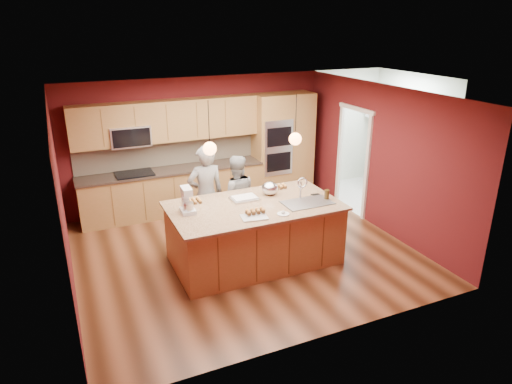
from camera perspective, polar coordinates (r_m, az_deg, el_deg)
name	(u,v)px	position (r m, az deg, el deg)	size (l,w,h in m)	color
floor	(244,251)	(7.96, -1.50, -7.44)	(5.50, 5.50, 0.00)	#432211
ceiling	(242,94)	(7.10, -1.71, 12.15)	(5.50, 5.50, 0.00)	white
wall_back	(198,143)	(9.69, -7.30, 6.16)	(5.50, 5.50, 0.00)	#541316
wall_front	(326,242)	(5.37, 8.71, -6.15)	(5.50, 5.50, 0.00)	#541316
wall_left	(62,204)	(6.93, -23.12, -1.35)	(5.00, 5.00, 0.00)	#541316
wall_right	(380,158)	(8.79, 15.24, 4.09)	(5.00, 5.00, 0.00)	#541316
cabinet_run	(170,166)	(9.38, -10.71, 3.16)	(3.74, 0.64, 2.30)	olive
oven_column	(283,146)	(10.13, 3.34, 5.77)	(1.30, 0.62, 2.30)	olive
doorway_trim	(353,162)	(9.47, 11.98, 3.64)	(0.08, 1.11, 2.20)	white
laundry_room	(407,109)	(10.57, 18.36, 9.83)	(2.60, 2.70, 2.70)	beige
pendant_left	(210,148)	(6.70, -5.81, 5.46)	(0.20, 0.20, 0.80)	black
pendant_right	(295,139)	(7.25, 4.93, 6.66)	(0.20, 0.20, 0.80)	black
island	(255,232)	(7.46, -0.09, -5.07)	(2.71, 1.52, 1.38)	olive
person_left	(206,195)	(8.03, -6.28, -0.36)	(0.65, 0.43, 1.78)	black
person_right	(236,197)	(8.24, -2.51, -0.57)	(0.75, 0.58, 1.53)	gray
stand_mixer	(187,202)	(6.99, -8.61, -1.23)	(0.22, 0.30, 0.40)	silver
sheet_cake	(244,198)	(7.47, -1.46, -0.78)	(0.44, 0.33, 0.05)	silver
cooling_rack	(254,217)	(6.79, -0.24, -3.15)	(0.39, 0.28, 0.02)	silver
mixing_bowl	(270,188)	(7.65, 1.74, 0.46)	(0.28, 0.28, 0.23)	silver
plate	(283,214)	(6.91, 3.42, -2.75)	(0.19, 0.19, 0.01)	silver
tumbler	(327,195)	(7.55, 8.83, -0.31)	(0.08, 0.08, 0.16)	#3A280D
phone	(315,195)	(7.73, 7.44, -0.32)	(0.14, 0.07, 0.01)	black
cupcakes_left	(192,201)	(7.39, -8.00, -1.12)	(0.30, 0.22, 0.07)	#D48F44
cupcakes_rack	(255,211)	(6.89, -0.10, -2.39)	(0.31, 0.16, 0.07)	#D48F44
cupcakes_right	(280,187)	(7.96, 3.03, 0.69)	(0.24, 0.16, 0.07)	#D48F44
washer	(403,175)	(10.56, 17.88, 2.04)	(0.69, 0.71, 1.11)	silver
dryer	(385,167)	(11.02, 15.85, 3.02)	(0.69, 0.71, 1.11)	silver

